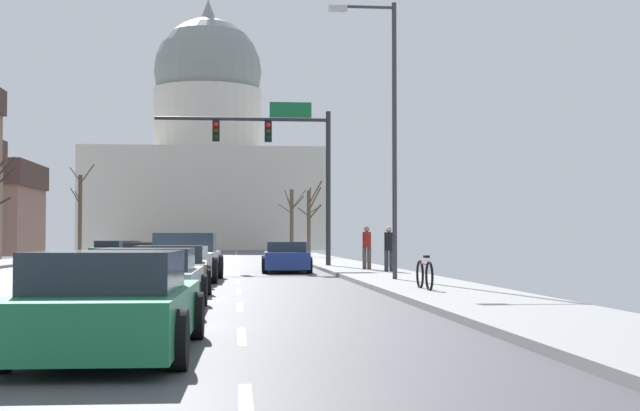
# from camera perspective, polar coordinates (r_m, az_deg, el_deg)

# --- Properties ---
(ground) EXTENTS (20.00, 180.00, 0.20)m
(ground) POSITION_cam_1_polar(r_m,az_deg,el_deg) (26.46, -12.93, -4.99)
(ground) COLOR #4B4B50
(signal_gantry) EXTENTS (7.91, 0.41, 7.39)m
(signal_gantry) POSITION_cam_1_polar(r_m,az_deg,el_deg) (40.00, -2.51, 3.65)
(signal_gantry) COLOR #28282D
(signal_gantry) RESTS_ON ground
(street_lamp_right) EXTENTS (2.08, 0.24, 8.40)m
(street_lamp_right) POSITION_cam_1_polar(r_m,az_deg,el_deg) (26.94, 4.31, 5.73)
(street_lamp_right) COLOR #333338
(street_lamp_right) RESTS_ON ground
(capitol_building) EXTENTS (28.12, 19.12, 30.63)m
(capitol_building) POSITION_cam_1_polar(r_m,az_deg,el_deg) (108.50, -7.27, 2.88)
(capitol_building) COLOR beige
(capitol_building) RESTS_ON ground
(sedan_near_00) EXTENTS (2.04, 4.66, 1.22)m
(sedan_near_00) POSITION_cam_1_polar(r_m,az_deg,el_deg) (35.59, -2.21, -3.39)
(sedan_near_00) COLOR navy
(sedan_near_00) RESTS_ON ground
(pickup_truck_near_01) EXTENTS (2.52, 5.54, 1.54)m
(pickup_truck_near_01) POSITION_cam_1_polar(r_m,az_deg,el_deg) (28.78, -8.79, -3.44)
(pickup_truck_near_01) COLOR silver
(pickup_truck_near_01) RESTS_ON ground
(sedan_near_02) EXTENTS (2.17, 4.51, 1.18)m
(sedan_near_02) POSITION_cam_1_polar(r_m,az_deg,el_deg) (22.92, -9.65, -4.13)
(sedan_near_02) COLOR #6B6056
(sedan_near_02) RESTS_ON ground
(sedan_near_03) EXTENTS (2.14, 4.62, 1.19)m
(sedan_near_03) POSITION_cam_1_polar(r_m,az_deg,el_deg) (16.75, -11.10, -4.84)
(sedan_near_03) COLOR #9EA3A8
(sedan_near_03) RESTS_ON ground
(sedan_near_04) EXTENTS (2.10, 4.67, 1.22)m
(sedan_near_04) POSITION_cam_1_polar(r_m,az_deg,el_deg) (10.84, -13.34, -6.28)
(sedan_near_04) COLOR #1E7247
(sedan_near_04) RESTS_ON ground
(sedan_oncoming_00) EXTENTS (2.15, 4.61, 1.14)m
(sedan_oncoming_00) POSITION_cam_1_polar(r_m,az_deg,el_deg) (48.88, -11.52, -3.03)
(sedan_oncoming_00) COLOR #B71414
(sedan_oncoming_00) RESTS_ON ground
(sedan_oncoming_01) EXTENTS (2.18, 4.34, 1.18)m
(sedan_oncoming_01) POSITION_cam_1_polar(r_m,az_deg,el_deg) (61.85, -13.49, -2.80)
(sedan_oncoming_01) COLOR #1E7247
(sedan_oncoming_01) RESTS_ON ground
(sedan_oncoming_02) EXTENTS (2.14, 4.61, 1.14)m
(sedan_oncoming_02) POSITION_cam_1_polar(r_m,az_deg,el_deg) (72.65, -12.15, -2.71)
(sedan_oncoming_02) COLOR #B71414
(sedan_oncoming_02) RESTS_ON ground
(bare_tree_00) EXTENTS (2.22, 2.05, 5.21)m
(bare_tree_00) POSITION_cam_1_polar(r_m,az_deg,el_deg) (72.31, -1.83, -0.89)
(bare_tree_00) COLOR brown
(bare_tree_00) RESTS_ON ground
(bare_tree_01) EXTENTS (2.22, 2.15, 6.91)m
(bare_tree_01) POSITION_cam_1_polar(r_m,az_deg,el_deg) (70.61, -15.21, -0.38)
(bare_tree_01) COLOR brown
(bare_tree_01) RESTS_ON ground
(bare_tree_02) EXTENTS (1.72, 2.17, 5.03)m
(bare_tree_02) POSITION_cam_1_polar(r_m,az_deg,el_deg) (58.99, -0.67, -0.79)
(bare_tree_02) COLOR brown
(bare_tree_02) RESTS_ON ground
(pedestrian_00) EXTENTS (0.35, 0.34, 1.67)m
(pedestrian_00) POSITION_cam_1_polar(r_m,az_deg,el_deg) (32.82, 4.47, -2.65)
(pedestrian_00) COLOR #33333D
(pedestrian_00) RESTS_ON ground
(pedestrian_01) EXTENTS (0.35, 0.34, 1.70)m
(pedestrian_01) POSITION_cam_1_polar(r_m,az_deg,el_deg) (35.02, 3.04, -2.58)
(pedestrian_01) COLOR #4C4238
(pedestrian_01) RESTS_ON ground
(bicycle_parked) EXTENTS (0.12, 1.77, 0.85)m
(bicycle_parked) POSITION_cam_1_polar(r_m,az_deg,el_deg) (21.57, 6.76, -4.46)
(bicycle_parked) COLOR black
(bicycle_parked) RESTS_ON ground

